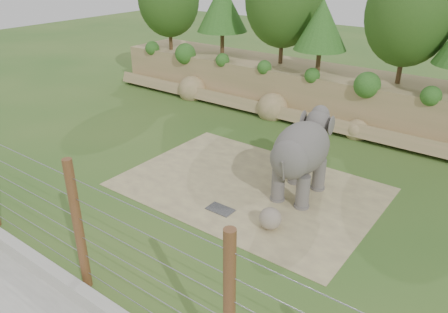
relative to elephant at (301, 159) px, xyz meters
The scene contains 8 objects.
ground 4.63m from the elephant, 122.86° to the right, with size 90.00×90.00×0.00m, color #316022.
back_embankment 9.50m from the elephant, 101.18° to the left, with size 30.00×5.52×8.77m.
dirt_patch 2.50m from the elephant, 160.33° to the right, with size 10.00×7.00×0.02m, color #8E7D5C.
drain_grate 3.57m from the elephant, 122.24° to the right, with size 1.00×0.60×0.03m, color #262628.
elephant is the anchor object (origin of this frame).
stone_ball 2.91m from the elephant, 82.83° to the right, with size 0.78×0.78×0.78m, color gray.
retaining_wall 9.08m from the elephant, 105.29° to the right, with size 26.00×0.35×0.50m, color #ADACA1.
barrier_fence 8.52m from the elephant, 106.17° to the right, with size 20.26×0.26×4.00m.
Camera 1 is at (8.93, -9.94, 8.68)m, focal length 35.00 mm.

